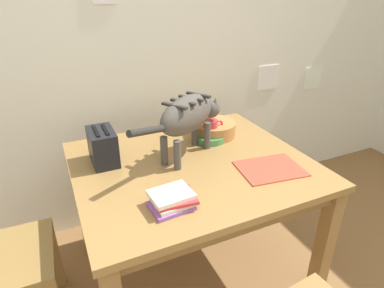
{
  "coord_description": "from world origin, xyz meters",
  "views": [
    {
      "loc": [
        -0.6,
        -0.01,
        1.53
      ],
      "look_at": [
        -0.01,
        1.27,
        0.83
      ],
      "focal_mm": 30.29,
      "sensor_mm": 36.0,
      "label": 1
    }
  ],
  "objects_px": {
    "dining_table": "(192,177)",
    "magazine": "(270,169)",
    "book_stack": "(173,200)",
    "wicker_basket": "(213,128)",
    "cat": "(189,116)",
    "saucer_bowl": "(210,137)",
    "coffee_mug": "(211,127)",
    "toaster": "(103,147)"
  },
  "relations": [
    {
      "from": "saucer_bowl",
      "to": "magazine",
      "type": "distance_m",
      "value": 0.43
    },
    {
      "from": "dining_table",
      "to": "wicker_basket",
      "type": "distance_m",
      "value": 0.37
    },
    {
      "from": "coffee_mug",
      "to": "wicker_basket",
      "type": "distance_m",
      "value": 0.08
    },
    {
      "from": "magazine",
      "to": "cat",
      "type": "bearing_deg",
      "value": 141.46
    },
    {
      "from": "saucer_bowl",
      "to": "coffee_mug",
      "type": "xyz_separation_m",
      "value": [
        0.0,
        0.0,
        0.06
      ]
    },
    {
      "from": "cat",
      "to": "saucer_bowl",
      "type": "relative_size",
      "value": 3.27
    },
    {
      "from": "saucer_bowl",
      "to": "book_stack",
      "type": "bearing_deg",
      "value": -130.79
    },
    {
      "from": "dining_table",
      "to": "cat",
      "type": "height_order",
      "value": "cat"
    },
    {
      "from": "cat",
      "to": "dining_table",
      "type": "bearing_deg",
      "value": -44.41
    },
    {
      "from": "book_stack",
      "to": "toaster",
      "type": "xyz_separation_m",
      "value": [
        -0.18,
        0.48,
        0.05
      ]
    },
    {
      "from": "cat",
      "to": "saucer_bowl",
      "type": "xyz_separation_m",
      "value": [
        0.18,
        0.11,
        -0.2
      ]
    },
    {
      "from": "dining_table",
      "to": "magazine",
      "type": "distance_m",
      "value": 0.39
    },
    {
      "from": "dining_table",
      "to": "book_stack",
      "type": "bearing_deg",
      "value": -126.72
    },
    {
      "from": "wicker_basket",
      "to": "magazine",
      "type": "bearing_deg",
      "value": -82.43
    },
    {
      "from": "dining_table",
      "to": "wicker_basket",
      "type": "xyz_separation_m",
      "value": [
        0.25,
        0.24,
        0.13
      ]
    },
    {
      "from": "cat",
      "to": "toaster",
      "type": "distance_m",
      "value": 0.45
    },
    {
      "from": "book_stack",
      "to": "wicker_basket",
      "type": "bearing_deg",
      "value": 49.0
    },
    {
      "from": "toaster",
      "to": "coffee_mug",
      "type": "bearing_deg",
      "value": 0.76
    },
    {
      "from": "cat",
      "to": "coffee_mug",
      "type": "height_order",
      "value": "cat"
    },
    {
      "from": "saucer_bowl",
      "to": "magazine",
      "type": "xyz_separation_m",
      "value": [
        0.11,
        -0.41,
        -0.01
      ]
    },
    {
      "from": "wicker_basket",
      "to": "toaster",
      "type": "height_order",
      "value": "toaster"
    },
    {
      "from": "magazine",
      "to": "toaster",
      "type": "bearing_deg",
      "value": 157.77
    },
    {
      "from": "magazine",
      "to": "dining_table",
      "type": "bearing_deg",
      "value": 152.15
    },
    {
      "from": "cat",
      "to": "toaster",
      "type": "height_order",
      "value": "cat"
    },
    {
      "from": "saucer_bowl",
      "to": "cat",
      "type": "bearing_deg",
      "value": -148.8
    },
    {
      "from": "magazine",
      "to": "book_stack",
      "type": "bearing_deg",
      "value": -164.39
    },
    {
      "from": "coffee_mug",
      "to": "toaster",
      "type": "distance_m",
      "value": 0.6
    },
    {
      "from": "cat",
      "to": "toaster",
      "type": "bearing_deg",
      "value": -134.91
    },
    {
      "from": "magazine",
      "to": "wicker_basket",
      "type": "distance_m",
      "value": 0.47
    },
    {
      "from": "coffee_mug",
      "to": "wicker_basket",
      "type": "relative_size",
      "value": 0.48
    },
    {
      "from": "cat",
      "to": "book_stack",
      "type": "xyz_separation_m",
      "value": [
        -0.24,
        -0.38,
        -0.18
      ]
    },
    {
      "from": "cat",
      "to": "coffee_mug",
      "type": "bearing_deg",
      "value": 89.5
    },
    {
      "from": "book_stack",
      "to": "magazine",
      "type": "bearing_deg",
      "value": 8.1
    },
    {
      "from": "dining_table",
      "to": "cat",
      "type": "xyz_separation_m",
      "value": [
        0.02,
        0.08,
        0.3
      ]
    },
    {
      "from": "book_stack",
      "to": "dining_table",
      "type": "bearing_deg",
      "value": 53.28
    },
    {
      "from": "cat",
      "to": "book_stack",
      "type": "relative_size",
      "value": 3.11
    },
    {
      "from": "magazine",
      "to": "book_stack",
      "type": "distance_m",
      "value": 0.54
    },
    {
      "from": "wicker_basket",
      "to": "toaster",
      "type": "bearing_deg",
      "value": -174.57
    },
    {
      "from": "saucer_bowl",
      "to": "toaster",
      "type": "xyz_separation_m",
      "value": [
        -0.6,
        -0.01,
        0.07
      ]
    },
    {
      "from": "saucer_bowl",
      "to": "wicker_basket",
      "type": "bearing_deg",
      "value": 47.12
    },
    {
      "from": "cat",
      "to": "magazine",
      "type": "distance_m",
      "value": 0.47
    },
    {
      "from": "dining_table",
      "to": "saucer_bowl",
      "type": "distance_m",
      "value": 0.3
    }
  ]
}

